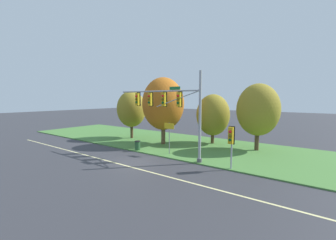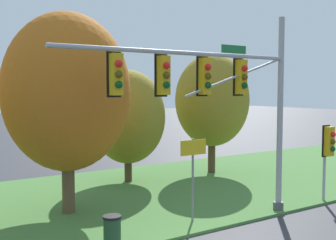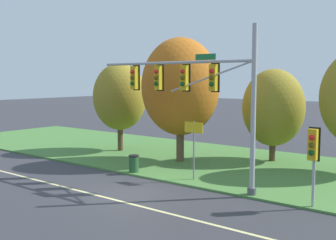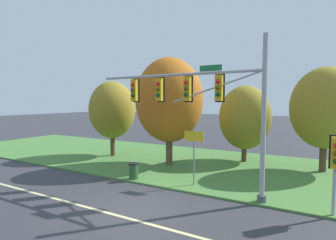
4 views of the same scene
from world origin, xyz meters
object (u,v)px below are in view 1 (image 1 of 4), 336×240
object	(u,v)px
tree_left_of_mast	(163,104)
trash_bin	(138,145)
tree_nearest_road	(131,109)
tree_behind_signpost	(213,115)
tree_mid_verge	(258,110)
pedestrian_signal_near_kerb	(231,138)
route_sign_post	(169,132)
traffic_signal_mast	(170,105)

from	to	relation	value
tree_left_of_mast	trash_bin	xyz separation A→B (m)	(-0.13, -4.05, -4.09)
tree_nearest_road	tree_behind_signpost	distance (m)	10.51
tree_nearest_road	tree_left_of_mast	xyz separation A→B (m)	(5.58, -0.42, 0.78)
tree_mid_verge	pedestrian_signal_near_kerb	bearing A→B (deg)	-88.65
pedestrian_signal_near_kerb	tree_left_of_mast	xyz separation A→B (m)	(-9.68, 4.33, 2.25)
tree_nearest_road	trash_bin	size ratio (longest dim) A/B	6.59
pedestrian_signal_near_kerb	trash_bin	size ratio (longest dim) A/B	3.43
pedestrian_signal_near_kerb	tree_nearest_road	xyz separation A→B (m)	(-15.25, 4.75, 1.46)
route_sign_post	traffic_signal_mast	bearing A→B (deg)	-51.51
pedestrian_signal_near_kerb	route_sign_post	distance (m)	6.39
traffic_signal_mast	tree_mid_verge	bearing A→B (deg)	52.33
pedestrian_signal_near_kerb	tree_mid_verge	size ratio (longest dim) A/B	0.48
traffic_signal_mast	tree_mid_verge	size ratio (longest dim) A/B	1.38
tree_nearest_road	tree_left_of_mast	size ratio (longest dim) A/B	0.81
trash_bin	tree_nearest_road	bearing A→B (deg)	140.65
tree_left_of_mast	route_sign_post	bearing A→B (deg)	-45.18
traffic_signal_mast	trash_bin	world-z (taller)	traffic_signal_mast
tree_left_of_mast	tree_behind_signpost	world-z (taller)	tree_left_of_mast
trash_bin	tree_mid_verge	bearing A→B (deg)	36.59
tree_nearest_road	trash_bin	world-z (taller)	tree_nearest_road
route_sign_post	tree_left_of_mast	distance (m)	5.40
tree_left_of_mast	traffic_signal_mast	bearing A→B (deg)	-46.21
route_sign_post	tree_mid_verge	distance (m)	9.16
tree_mid_verge	trash_bin	size ratio (longest dim) A/B	7.16
trash_bin	tree_left_of_mast	bearing A→B (deg)	88.20
tree_nearest_road	tree_behind_signpost	size ratio (longest dim) A/B	1.08
route_sign_post	tree_mid_verge	world-z (taller)	tree_mid_verge
route_sign_post	tree_behind_signpost	size ratio (longest dim) A/B	0.52
traffic_signal_mast	trash_bin	size ratio (longest dim) A/B	9.87
traffic_signal_mast	tree_behind_signpost	size ratio (longest dim) A/B	1.62
route_sign_post	trash_bin	size ratio (longest dim) A/B	3.17
route_sign_post	tree_mid_verge	size ratio (longest dim) A/B	0.44
route_sign_post	tree_behind_signpost	xyz separation A→B (m)	(1.08, 6.95, 1.26)
pedestrian_signal_near_kerb	trash_bin	xyz separation A→B (m)	(-9.80, 0.28, -1.85)
pedestrian_signal_near_kerb	tree_nearest_road	world-z (taller)	tree_nearest_road
pedestrian_signal_near_kerb	route_sign_post	bearing A→B (deg)	171.48
tree_left_of_mast	tree_behind_signpost	bearing A→B (deg)	38.79
traffic_signal_mast	route_sign_post	size ratio (longest dim) A/B	3.11
tree_behind_signpost	tree_mid_verge	xyz separation A→B (m)	(5.06, -0.47, 0.77)
route_sign_post	tree_mid_verge	xyz separation A→B (m)	(6.14, 6.48, 2.03)
pedestrian_signal_near_kerb	tree_mid_verge	bearing A→B (deg)	91.35
tree_left_of_mast	trash_bin	size ratio (longest dim) A/B	8.11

